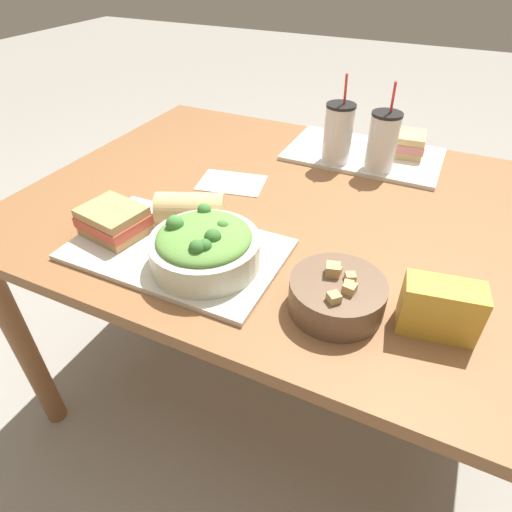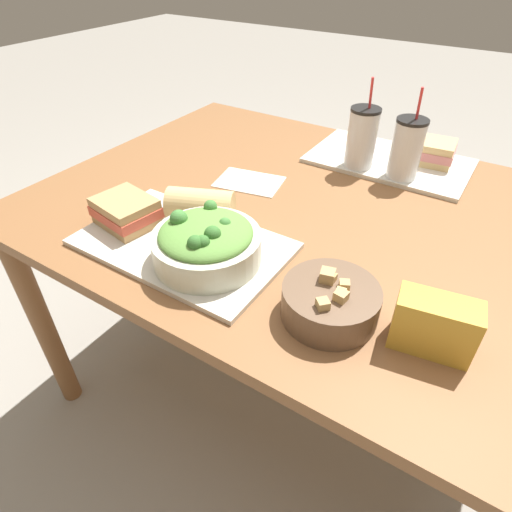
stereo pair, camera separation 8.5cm
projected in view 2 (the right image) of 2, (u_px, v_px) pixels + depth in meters
ground_plane at (290, 381)px, 1.55m from camera, size 12.00×12.00×0.00m
dining_table at (302, 232)px, 1.15m from camera, size 1.36×1.03×0.74m
tray_near at (183, 244)px, 0.95m from camera, size 0.46×0.28×0.01m
tray_far at (389, 161)px, 1.28m from camera, size 0.46×0.28×0.01m
salad_bowl at (206, 242)px, 0.87m from camera, size 0.22×0.22×0.11m
soup_bowl at (330, 301)px, 0.76m from camera, size 0.18×0.18×0.09m
sandwich_near at (126, 211)px, 0.98m from camera, size 0.15×0.13×0.06m
baguette_near at (202, 205)px, 0.99m from camera, size 0.17×0.13×0.08m
sandwich_far at (429, 151)px, 1.25m from camera, size 0.15×0.12×0.06m
drink_cup_dark at (361, 140)px, 1.20m from camera, size 0.08×0.08×0.25m
drink_cup_red at (406, 151)px, 1.14m from camera, size 0.08×0.08×0.24m
chip_bag at (434, 325)px, 0.69m from camera, size 0.14×0.08×0.10m
napkin_folded at (249, 182)px, 1.19m from camera, size 0.20×0.16×0.00m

